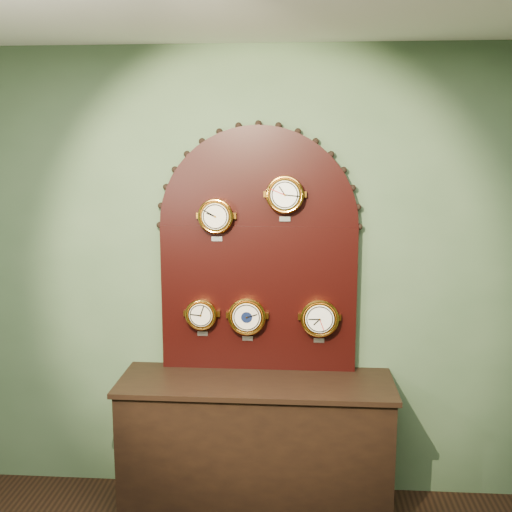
# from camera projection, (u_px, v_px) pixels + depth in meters

# --- Properties ---
(wall_back) EXTENTS (4.00, 0.00, 4.00)m
(wall_back) POSITION_uv_depth(u_px,v_px,m) (259.00, 277.00, 3.86)
(wall_back) COLOR #496344
(wall_back) RESTS_ON ground
(shop_counter) EXTENTS (1.60, 0.50, 0.80)m
(shop_counter) POSITION_uv_depth(u_px,v_px,m) (256.00, 448.00, 3.77)
(shop_counter) COLOR black
(shop_counter) RESTS_ON ground_plane
(display_board) EXTENTS (1.26, 0.06, 1.53)m
(display_board) POSITION_uv_depth(u_px,v_px,m) (258.00, 243.00, 3.77)
(display_board) COLOR black
(display_board) RESTS_ON shop_counter
(roman_clock) EXTENTS (0.21, 0.08, 0.26)m
(roman_clock) POSITION_uv_depth(u_px,v_px,m) (216.00, 216.00, 3.69)
(roman_clock) COLOR orange
(roman_clock) RESTS_ON display_board
(arabic_clock) EXTENTS (0.22, 0.08, 0.27)m
(arabic_clock) POSITION_uv_depth(u_px,v_px,m) (285.00, 195.00, 3.64)
(arabic_clock) COLOR orange
(arabic_clock) RESTS_ON display_board
(hygrometer) EXTENTS (0.19, 0.08, 0.25)m
(hygrometer) POSITION_uv_depth(u_px,v_px,m) (201.00, 314.00, 3.80)
(hygrometer) COLOR orange
(hygrometer) RESTS_ON display_board
(barometer) EXTENTS (0.23, 0.08, 0.28)m
(barometer) POSITION_uv_depth(u_px,v_px,m) (247.00, 316.00, 3.78)
(barometer) COLOR orange
(barometer) RESTS_ON display_board
(tide_clock) EXTENTS (0.23, 0.08, 0.28)m
(tide_clock) POSITION_uv_depth(u_px,v_px,m) (320.00, 318.00, 3.75)
(tide_clock) COLOR orange
(tide_clock) RESTS_ON display_board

